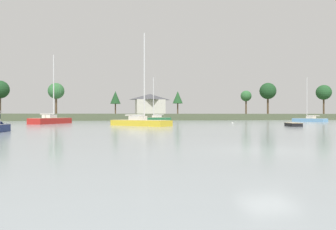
{
  "coord_description": "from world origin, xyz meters",
  "views": [
    {
      "loc": [
        -7.12,
        -12.59,
        1.59
      ],
      "look_at": [
        2.7,
        36.44,
        1.6
      ],
      "focal_mm": 32.48,
      "sensor_mm": 36.0,
      "label": 1
    }
  ],
  "objects_px": {
    "sailboat_green": "(156,120)",
    "sailboat_skyblue": "(309,121)",
    "sailboat_yellow": "(140,124)",
    "sailboat_red": "(51,122)",
    "mooring_buoy_white": "(232,123)",
    "dinghy_black": "(293,125)"
  },
  "relations": [
    {
      "from": "sailboat_green",
      "to": "sailboat_skyblue",
      "type": "height_order",
      "value": "sailboat_green"
    },
    {
      "from": "sailboat_yellow",
      "to": "sailboat_green",
      "type": "height_order",
      "value": "sailboat_yellow"
    },
    {
      "from": "sailboat_red",
      "to": "mooring_buoy_white",
      "type": "distance_m",
      "value": 33.75
    },
    {
      "from": "sailboat_yellow",
      "to": "sailboat_skyblue",
      "type": "bearing_deg",
      "value": 24.52
    },
    {
      "from": "sailboat_red",
      "to": "sailboat_skyblue",
      "type": "relative_size",
      "value": 1.21
    },
    {
      "from": "sailboat_green",
      "to": "mooring_buoy_white",
      "type": "height_order",
      "value": "sailboat_green"
    },
    {
      "from": "sailboat_skyblue",
      "to": "mooring_buoy_white",
      "type": "bearing_deg",
      "value": -156.98
    },
    {
      "from": "dinghy_black",
      "to": "sailboat_green",
      "type": "distance_m",
      "value": 39.38
    },
    {
      "from": "mooring_buoy_white",
      "to": "sailboat_skyblue",
      "type": "bearing_deg",
      "value": 23.02
    },
    {
      "from": "sailboat_red",
      "to": "dinghy_black",
      "type": "bearing_deg",
      "value": -29.57
    },
    {
      "from": "sailboat_red",
      "to": "mooring_buoy_white",
      "type": "height_order",
      "value": "sailboat_red"
    },
    {
      "from": "sailboat_red",
      "to": "sailboat_green",
      "type": "bearing_deg",
      "value": 36.91
    },
    {
      "from": "sailboat_yellow",
      "to": "sailboat_red",
      "type": "height_order",
      "value": "sailboat_yellow"
    },
    {
      "from": "sailboat_yellow",
      "to": "dinghy_black",
      "type": "height_order",
      "value": "sailboat_yellow"
    },
    {
      "from": "sailboat_yellow",
      "to": "sailboat_red",
      "type": "distance_m",
      "value": 20.43
    },
    {
      "from": "dinghy_black",
      "to": "sailboat_red",
      "type": "bearing_deg",
      "value": 150.43
    },
    {
      "from": "mooring_buoy_white",
      "to": "sailboat_green",
      "type": "bearing_deg",
      "value": 118.07
    },
    {
      "from": "sailboat_green",
      "to": "sailboat_red",
      "type": "xyz_separation_m",
      "value": [
        -22.03,
        -16.54,
        0.03
      ]
    },
    {
      "from": "sailboat_skyblue",
      "to": "mooring_buoy_white",
      "type": "xyz_separation_m",
      "value": [
        -23.93,
        -10.17,
        -0.17
      ]
    },
    {
      "from": "sailboat_red",
      "to": "sailboat_skyblue",
      "type": "xyz_separation_m",
      "value": [
        57.33,
        5.37,
        -0.06
      ]
    },
    {
      "from": "dinghy_black",
      "to": "mooring_buoy_white",
      "type": "relative_size",
      "value": 9.65
    },
    {
      "from": "dinghy_black",
      "to": "sailboat_skyblue",
      "type": "bearing_deg",
      "value": 50.11
    }
  ]
}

